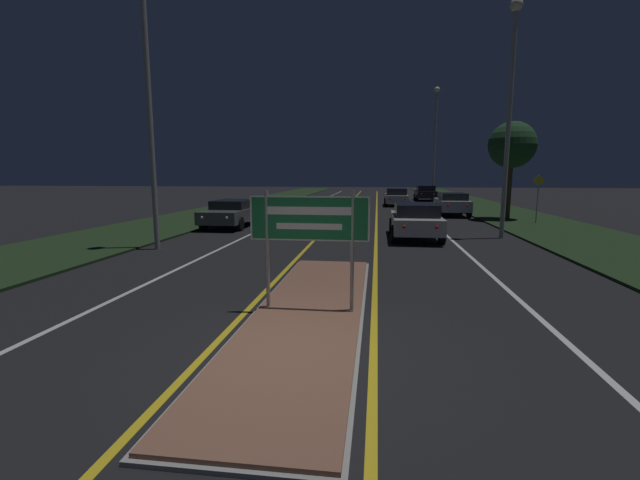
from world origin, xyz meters
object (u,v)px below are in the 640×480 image
at_px(car_receding_0, 415,220).
at_px(warning_sign, 538,194).
at_px(car_approaching_0, 232,212).
at_px(streetlight_right_near, 511,94).
at_px(car_receding_2, 396,197).
at_px(highway_sign, 309,224).
at_px(car_receding_1, 452,203).
at_px(streetlight_left_near, 146,59).
at_px(streetlight_right_far, 435,130).
at_px(car_receding_3, 425,193).

bearing_deg(car_receding_0, warning_sign, 41.26).
height_order(car_receding_0, car_approaching_0, car_receding_0).
relative_size(streetlight_right_near, car_receding_2, 2.25).
distance_m(highway_sign, car_receding_1, 20.85).
relative_size(streetlight_right_near, car_receding_1, 2.22).
bearing_deg(streetlight_left_near, car_receding_0, 22.04).
height_order(highway_sign, car_receding_0, highway_sign).
bearing_deg(car_approaching_0, car_receding_1, 31.72).
xyz_separation_m(streetlight_left_near, car_receding_0, (9.13, 3.70, -5.56)).
height_order(streetlight_right_far, car_receding_2, streetlight_right_far).
xyz_separation_m(car_receding_1, warning_sign, (3.55, -4.27, 0.79)).
bearing_deg(highway_sign, car_receding_2, 84.32).
distance_m(highway_sign, streetlight_left_near, 10.00).
xyz_separation_m(car_receding_1, car_receding_2, (-3.10, 7.98, -0.03)).
height_order(car_receding_0, car_receding_2, car_receding_0).
bearing_deg(car_approaching_0, streetlight_right_far, 60.71).
bearing_deg(warning_sign, highway_sign, -120.98).
bearing_deg(car_receding_3, car_approaching_0, -117.56).
relative_size(car_receding_3, warning_sign, 1.72).
bearing_deg(car_receding_0, streetlight_left_near, -157.96).
distance_m(streetlight_left_near, streetlight_right_far, 31.53).
distance_m(car_receding_1, warning_sign, 5.61).
xyz_separation_m(highway_sign, warning_sign, (9.43, 15.71, -0.12)).
xyz_separation_m(streetlight_left_near, car_receding_1, (12.23, 13.80, -5.55)).
bearing_deg(car_receding_1, streetlight_right_near, -87.55).
distance_m(streetlight_right_far, car_receding_0, 26.02).
height_order(streetlight_right_far, car_receding_3, streetlight_right_far).
relative_size(highway_sign, streetlight_left_near, 0.23).
xyz_separation_m(streetlight_right_near, car_receding_0, (-3.51, -0.57, -4.91)).
bearing_deg(highway_sign, car_approaching_0, 114.93).
bearing_deg(streetlight_right_far, car_receding_2, -118.55).
xyz_separation_m(streetlight_left_near, car_approaching_0, (0.45, 6.52, -5.61)).
relative_size(streetlight_right_near, streetlight_right_far, 0.86).
xyz_separation_m(highway_sign, streetlight_right_near, (6.29, 10.44, 3.99)).
relative_size(car_approaching_0, warning_sign, 1.86).
distance_m(car_receding_1, car_receding_2, 8.56).
distance_m(streetlight_right_near, car_receding_1, 10.73).
bearing_deg(streetlight_right_far, streetlight_right_near, -90.66).
bearing_deg(car_receding_3, car_receding_1, -90.07).
xyz_separation_m(streetlight_right_near, car_approaching_0, (-12.19, 2.26, -4.96)).
xyz_separation_m(car_receding_3, car_approaching_0, (-11.80, -22.61, -0.06)).
bearing_deg(streetlight_right_near, car_receding_2, 101.32).
distance_m(streetlight_left_near, streetlight_right_near, 13.36).
bearing_deg(highway_sign, car_receding_0, 74.29).
distance_m(highway_sign, car_receding_3, 35.81).
bearing_deg(warning_sign, streetlight_left_near, -148.87).
height_order(car_receding_1, warning_sign, warning_sign).
bearing_deg(car_receding_2, warning_sign, -61.51).
distance_m(highway_sign, streetlight_right_far, 35.89).
relative_size(streetlight_right_near, warning_sign, 3.71).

